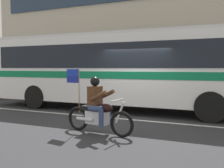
% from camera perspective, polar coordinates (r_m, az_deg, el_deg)
% --- Properties ---
extents(ground_plane, '(60.00, 60.00, 0.00)m').
position_cam_1_polar(ground_plane, '(9.35, 5.39, -7.43)').
color(ground_plane, '#2B2B2D').
extents(sidewalk_curb, '(28.00, 3.80, 0.15)m').
position_cam_1_polar(sidewalk_curb, '(14.23, 11.68, -3.32)').
color(sidewalk_curb, '#B7B2A8').
rests_on(sidewalk_curb, ground_plane).
extents(lane_center_stripe, '(26.60, 0.14, 0.01)m').
position_cam_1_polar(lane_center_stripe, '(8.79, 4.18, -8.12)').
color(lane_center_stripe, silver).
rests_on(lane_center_stripe, ground_plane).
extents(office_building_facade, '(28.00, 0.89, 9.87)m').
position_cam_1_polar(office_building_facade, '(16.66, 13.53, 14.50)').
color(office_building_facade, '#B2A893').
rests_on(office_building_facade, ground_plane).
extents(transit_bus, '(12.38, 2.69, 3.22)m').
position_cam_1_polar(transit_bus, '(10.57, 3.22, 4.14)').
color(transit_bus, white).
rests_on(transit_bus, ground_plane).
extents(motorcycle_with_rider, '(2.18, 0.68, 1.78)m').
position_cam_1_polar(motorcycle_with_rider, '(6.87, -3.27, -5.87)').
color(motorcycle_with_rider, black).
rests_on(motorcycle_with_rider, ground_plane).
extents(fire_hydrant, '(0.22, 0.30, 0.75)m').
position_cam_1_polar(fire_hydrant, '(12.59, 23.20, -2.44)').
color(fire_hydrant, '#4C8C3F').
rests_on(fire_hydrant, sidewalk_curb).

